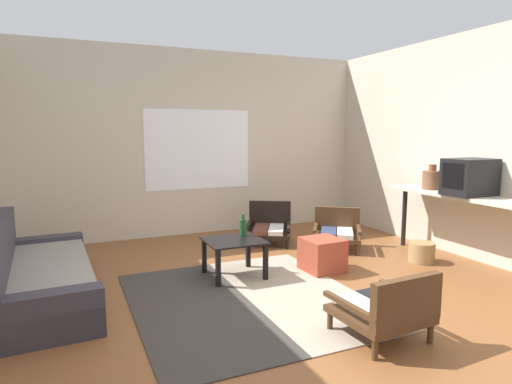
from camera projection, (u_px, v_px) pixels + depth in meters
The scene contains 15 objects.
ground_plane at pixel (296, 304), 3.87m from camera, with size 7.80×7.80×0.00m, color brown.
far_wall_with_window at pixel (197, 143), 6.46m from camera, with size 5.60×0.13×2.70m.
side_wall_right at pixel (487, 147), 5.02m from camera, with size 0.12×6.60×2.70m, color beige.
area_rug at pixel (248, 299), 3.97m from camera, with size 2.03×2.27×0.01m.
couch at pixel (37, 277), 3.92m from camera, with size 0.89×2.06×0.73m.
coffee_table at pixel (234, 247), 4.55m from camera, with size 0.59×0.54×0.40m.
armchair_by_window at pixel (269, 226), 6.01m from camera, with size 0.81×0.81×0.54m.
armchair_striped_foreground at pixel (387, 308), 3.17m from camera, with size 0.64×0.62×0.54m.
armchair_corner at pixel (337, 230), 5.69m from camera, with size 0.81×0.80×0.52m.
ottoman_orange at pixel (322, 255), 4.76m from camera, with size 0.40×0.40×0.37m, color #993D28.
console_shelf at pixel (459, 200), 5.00m from camera, with size 0.45×1.83×0.82m.
crt_television at pixel (469, 177), 4.85m from camera, with size 0.52×0.38×0.41m.
clay_vase at pixel (432, 179), 5.35m from camera, with size 0.23×0.23×0.31m.
glass_bottle at pixel (243, 227), 4.70m from camera, with size 0.07×0.07×0.24m.
wicker_basket at pixel (422, 252), 5.10m from camera, with size 0.30×0.30×0.24m, color #9E7A4C.
Camera 1 is at (-1.82, -3.24, 1.53)m, focal length 30.46 mm.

